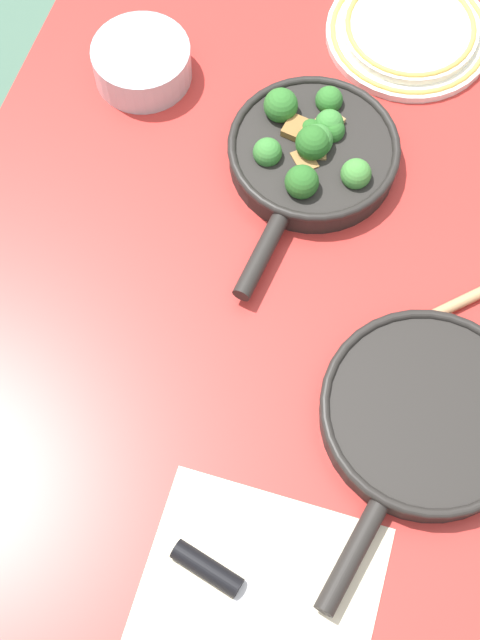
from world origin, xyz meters
The scene contains 8 objects.
ground_plane centered at (0.00, 0.00, 0.00)m, with size 14.00×14.00×0.00m, color #476B56.
dining_table_red centered at (0.00, 0.00, 0.65)m, with size 1.34×0.85×0.72m.
skillet_broccoli centered at (0.27, -0.02, 0.75)m, with size 0.36×0.23×0.08m.
skillet_eggs centered at (-0.05, -0.25, 0.75)m, with size 0.39×0.26×0.04m.
wooden_spoon centered at (0.10, -0.25, 0.73)m, with size 0.26×0.27×0.02m.
grater_knife centered at (-0.31, -0.11, 0.73)m, with size 0.09×0.27×0.02m.
dinner_plate_stack centered at (0.52, -0.10, 0.74)m, with size 0.25×0.25×0.03m.
prep_bowl_steel centered at (0.34, 0.25, 0.75)m, with size 0.14×0.14×0.06m.
Camera 1 is at (-0.43, -0.13, 1.76)m, focal length 50.00 mm.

